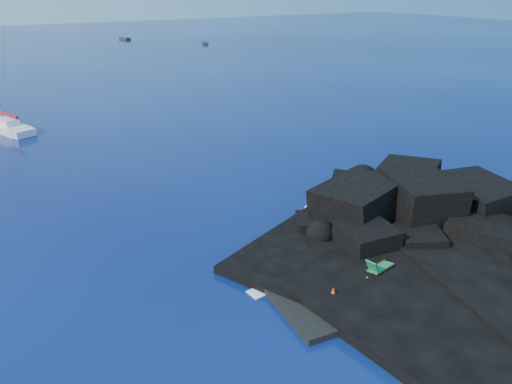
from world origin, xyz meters
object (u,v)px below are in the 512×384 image
sailboat (7,131)px  deck_chair (381,264)px  distant_boat_b (205,44)px  distant_boat_a (125,40)px  marker_cone (333,293)px  sunbather (365,284)px

sailboat → deck_chair: bearing=-92.5°
distant_boat_b → distant_boat_a: bearing=142.8°
distant_boat_b → deck_chair: bearing=-92.8°
sailboat → distant_boat_b: 84.66m
sailboat → marker_cone: size_ratio=19.18×
deck_chair → sunbather: 1.75m
deck_chair → distant_boat_a: size_ratio=0.40×
sailboat → sunbather: (12.24, -43.64, 0.52)m
sailboat → distant_boat_b: sailboat is taller
sunbather → marker_cone: 2.06m
marker_cone → distant_boat_a: bearing=76.8°
deck_chair → sailboat: bearing=97.5°
distant_boat_a → sailboat: bearing=-124.4°
sailboat → distant_boat_a: (40.41, 85.64, 0.00)m
sunbather → distant_boat_b: size_ratio=0.37×
distant_boat_a → marker_cone: bearing=-112.3°
deck_chair → distant_boat_b: size_ratio=0.42×
sailboat → deck_chair: sailboat is taller
sunbather → distant_boat_b: sunbather is taller
sailboat → deck_chair: size_ratio=6.47×
sunbather → marker_cone: bearing=143.7°
sunbather → distant_boat_a: bearing=43.8°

